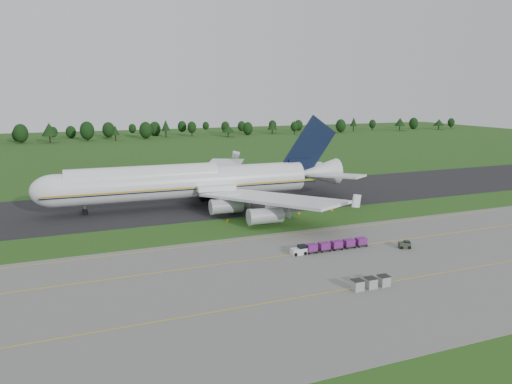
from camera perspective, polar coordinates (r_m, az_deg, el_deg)
name	(u,v)px	position (r m, az deg, el deg)	size (l,w,h in m)	color
ground	(266,224)	(114.07, 1.18, -3.66)	(600.00, 600.00, 0.00)	#214715
apron	(347,273)	(85.39, 10.36, -9.09)	(300.00, 52.00, 0.06)	slate
taxiway	(227,199)	(139.48, -3.38, -0.86)	(300.00, 40.00, 0.08)	black
apron_markings	(326,260)	(91.00, 7.98, -7.68)	(300.00, 30.20, 0.01)	gold
tree_line	(104,130)	(322.72, -17.01, 6.74)	(528.45, 20.65, 11.92)	black
aircraft	(192,181)	(131.06, -7.30, 1.21)	(82.52, 80.73, 23.26)	white
baggage_train	(329,246)	(95.99, 8.32, -6.12)	(16.07, 1.70, 1.64)	silver
utility_cart	(405,245)	(100.55, 16.62, -5.86)	(2.45, 1.93, 1.18)	#293223
uld_row	(371,283)	(79.63, 12.97, -10.08)	(6.46, 1.66, 1.64)	gray
edge_markers	(282,215)	(120.80, 3.00, -2.68)	(28.23, 0.30, 0.60)	orange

